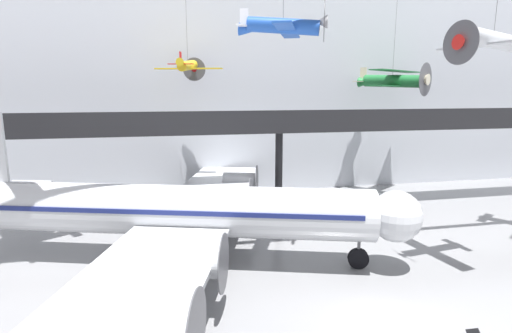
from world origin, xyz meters
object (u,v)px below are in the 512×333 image
object	(u,v)px
suspended_plane_green_biplane	(392,81)
suspended_plane_blue_trainer	(283,26)
suspended_plane_yellow_lowwing	(188,66)
suspended_plane_silver_racer	(493,40)
airliner_silver_main	(173,211)

from	to	relation	value
suspended_plane_green_biplane	suspended_plane_blue_trainer	bearing A→B (deg)	-85.84
suspended_plane_yellow_lowwing	suspended_plane_silver_racer	bearing A→B (deg)	-119.21
suspended_plane_silver_racer	suspended_plane_yellow_lowwing	size ratio (longest dim) A/B	0.96
airliner_silver_main	suspended_plane_blue_trainer	bearing A→B (deg)	15.98
airliner_silver_main	suspended_plane_yellow_lowwing	bearing A→B (deg)	99.24
airliner_silver_main	suspended_plane_green_biplane	distance (m)	26.72
airliner_silver_main	suspended_plane_green_biplane	size ratio (longest dim) A/B	2.78
suspended_plane_green_biplane	suspended_plane_silver_racer	bearing A→B (deg)	-48.24
suspended_plane_silver_racer	airliner_silver_main	bearing A→B (deg)	-24.37
airliner_silver_main	suspended_plane_green_biplane	world-z (taller)	suspended_plane_green_biplane
suspended_plane_blue_trainer	suspended_plane_yellow_lowwing	world-z (taller)	suspended_plane_blue_trainer
airliner_silver_main	suspended_plane_blue_trainer	size ratio (longest dim) A/B	3.76
suspended_plane_silver_racer	suspended_plane_yellow_lowwing	world-z (taller)	suspended_plane_silver_racer
suspended_plane_silver_racer	suspended_plane_green_biplane	distance (m)	17.59
suspended_plane_green_biplane	suspended_plane_yellow_lowwing	bearing A→B (deg)	-126.85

